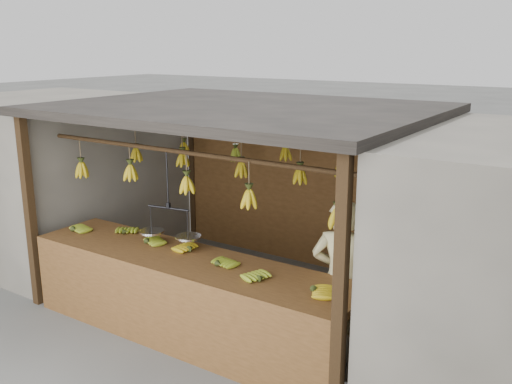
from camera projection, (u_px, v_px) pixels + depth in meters
The scene contains 8 objects.
ground at pixel (243, 297), 7.13m from camera, with size 80.00×80.00×0.00m, color #5B5B57.
stall at pixel (257, 138), 6.90m from camera, with size 4.30×3.30×2.40m.
neighbor_left at pixel (50, 173), 8.76m from camera, with size 3.00×3.00×2.30m, color slate.
counter at pixel (180, 278), 5.91m from camera, with size 3.85×0.87×0.96m.
hanging_bananas at pixel (241, 171), 6.71m from camera, with size 3.63×2.23×0.39m.
balance_scale at pixel (169, 230), 6.18m from camera, with size 0.72×0.35×0.95m.
vendor at pixel (341, 280), 5.58m from camera, with size 0.60×0.40×1.66m, color beige.
bag_bundles at pixel (436, 220), 6.93m from camera, with size 0.08×0.26×1.26m.
Camera 1 is at (3.76, -5.39, 3.07)m, focal length 40.00 mm.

